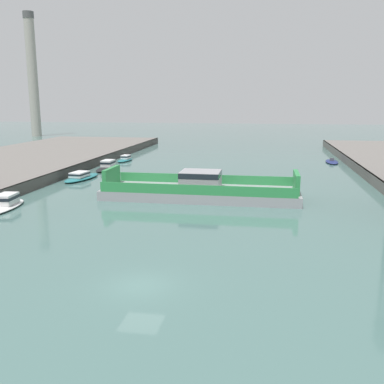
# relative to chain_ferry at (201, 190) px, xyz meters

# --- Properties ---
(ground_plane) EXTENTS (400.00, 400.00, 0.00)m
(ground_plane) POSITION_rel_chain_ferry_xyz_m (0.05, -25.04, -1.00)
(ground_plane) COLOR #476B66
(chain_ferry) EXTENTS (22.68, 7.11, 3.30)m
(chain_ferry) POSITION_rel_chain_ferry_xyz_m (0.00, 0.00, 0.00)
(chain_ferry) COLOR #939399
(chain_ferry) RESTS_ON ground
(moored_boat_near_left) EXTENTS (3.62, 8.37, 1.19)m
(moored_boat_near_left) POSITION_rel_chain_ferry_xyz_m (-18.83, 9.16, -0.56)
(moored_boat_near_left) COLOR #237075
(moored_boat_near_left) RESTS_ON ground
(moored_boat_near_right) EXTENTS (3.10, 7.41, 1.49)m
(moored_boat_near_right) POSITION_rel_chain_ferry_xyz_m (-19.54, -8.40, -0.43)
(moored_boat_near_right) COLOR white
(moored_boat_near_right) RESTS_ON ground
(moored_boat_mid_left) EXTENTS (2.24, 6.56, 0.86)m
(moored_boat_mid_left) POSITION_rel_chain_ferry_xyz_m (19.39, 33.54, -0.80)
(moored_boat_mid_left) COLOR navy
(moored_boat_mid_left) RESTS_ON ground
(moored_boat_far_left) EXTENTS (2.36, 5.79, 1.10)m
(moored_boat_far_left) POSITION_rel_chain_ferry_xyz_m (-18.81, 29.31, -0.59)
(moored_boat_far_left) COLOR #237075
(moored_boat_far_left) RESTS_ON ground
(moored_boat_far_right) EXTENTS (2.48, 7.56, 1.55)m
(moored_boat_far_right) POSITION_rel_chain_ferry_xyz_m (-18.40, 18.71, -0.42)
(moored_boat_far_right) COLOR black
(moored_boat_far_right) RESTS_ON ground
(smokestack_distant_a) EXTENTS (3.32, 3.32, 38.10)m
(smokestack_distant_a) POSITION_rel_chain_ferry_xyz_m (-66.15, 82.26, 19.10)
(smokestack_distant_a) COLOR #9E998E
(smokestack_distant_a) RESTS_ON ground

